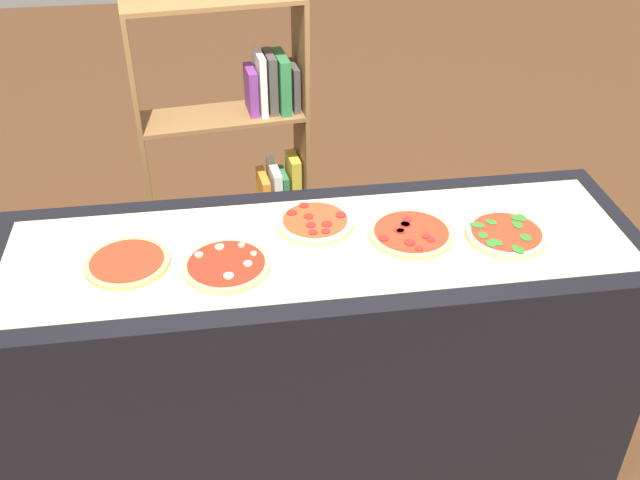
{
  "coord_description": "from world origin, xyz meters",
  "views": [
    {
      "loc": [
        -0.28,
        -1.92,
        2.32
      ],
      "look_at": [
        0.0,
        0.0,
        0.98
      ],
      "focal_mm": 41.38,
      "sensor_mm": 36.0,
      "label": 1
    }
  ],
  "objects_px": {
    "pizza_plain_0": "(127,263)",
    "pizza_mushroom_1": "(226,265)",
    "pizza_pepperoni_3": "(411,233)",
    "bookshelf": "(247,172)",
    "pizza_pepperoni_2": "(315,222)",
    "pizza_spinach_4": "(506,234)"
  },
  "relations": [
    {
      "from": "pizza_spinach_4",
      "to": "bookshelf",
      "type": "height_order",
      "value": "bookshelf"
    },
    {
      "from": "pizza_plain_0",
      "to": "pizza_spinach_4",
      "type": "bearing_deg",
      "value": -1.16
    },
    {
      "from": "pizza_pepperoni_3",
      "to": "bookshelf",
      "type": "height_order",
      "value": "bookshelf"
    },
    {
      "from": "pizza_pepperoni_3",
      "to": "pizza_plain_0",
      "type": "bearing_deg",
      "value": -178.07
    },
    {
      "from": "pizza_pepperoni_2",
      "to": "pizza_plain_0",
      "type": "bearing_deg",
      "value": -167.17
    },
    {
      "from": "pizza_pepperoni_3",
      "to": "bookshelf",
      "type": "distance_m",
      "value": 1.11
    },
    {
      "from": "pizza_mushroom_1",
      "to": "bookshelf",
      "type": "height_order",
      "value": "bookshelf"
    },
    {
      "from": "pizza_pepperoni_2",
      "to": "pizza_spinach_4",
      "type": "xyz_separation_m",
      "value": [
        0.61,
        -0.16,
        0.0
      ]
    },
    {
      "from": "pizza_plain_0",
      "to": "pizza_pepperoni_2",
      "type": "xyz_separation_m",
      "value": [
        0.61,
        0.14,
        0.0
      ]
    },
    {
      "from": "pizza_pepperoni_2",
      "to": "pizza_pepperoni_3",
      "type": "distance_m",
      "value": 0.32
    },
    {
      "from": "pizza_pepperoni_3",
      "to": "pizza_spinach_4",
      "type": "bearing_deg",
      "value": -10.31
    },
    {
      "from": "pizza_pepperoni_2",
      "to": "bookshelf",
      "type": "distance_m",
      "value": 0.91
    },
    {
      "from": "pizza_pepperoni_2",
      "to": "pizza_spinach_4",
      "type": "relative_size",
      "value": 0.99
    },
    {
      "from": "pizza_mushroom_1",
      "to": "pizza_pepperoni_2",
      "type": "distance_m",
      "value": 0.36
    },
    {
      "from": "pizza_mushroom_1",
      "to": "bookshelf",
      "type": "distance_m",
      "value": 1.09
    },
    {
      "from": "pizza_pepperoni_2",
      "to": "pizza_pepperoni_3",
      "type": "height_order",
      "value": "pizza_pepperoni_2"
    },
    {
      "from": "pizza_pepperoni_2",
      "to": "pizza_spinach_4",
      "type": "bearing_deg",
      "value": -15.02
    },
    {
      "from": "pizza_pepperoni_2",
      "to": "bookshelf",
      "type": "xyz_separation_m",
      "value": [
        -0.19,
        0.85,
        -0.27
      ]
    },
    {
      "from": "pizza_mushroom_1",
      "to": "pizza_pepperoni_2",
      "type": "height_order",
      "value": "pizza_pepperoni_2"
    },
    {
      "from": "pizza_pepperoni_3",
      "to": "pizza_spinach_4",
      "type": "xyz_separation_m",
      "value": [
        0.3,
        -0.06,
        0.0
      ]
    },
    {
      "from": "pizza_plain_0",
      "to": "pizza_mushroom_1",
      "type": "relative_size",
      "value": 0.97
    },
    {
      "from": "pizza_pepperoni_2",
      "to": "pizza_pepperoni_3",
      "type": "relative_size",
      "value": 0.93
    }
  ]
}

